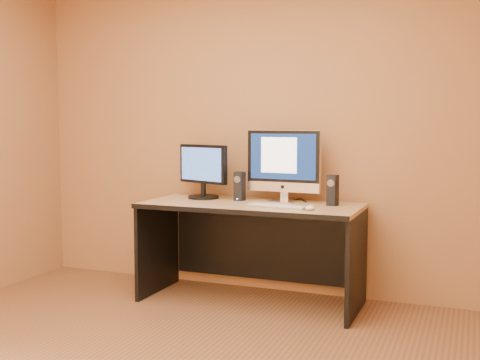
# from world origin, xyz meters

# --- Properties ---
(walls) EXTENTS (4.00, 4.00, 2.60)m
(walls) POSITION_xyz_m (0.00, 0.00, 1.30)
(walls) COLOR olive
(walls) RESTS_ON ground
(desk) EXTENTS (1.65, 0.73, 0.76)m
(desk) POSITION_xyz_m (0.06, 1.60, 0.38)
(desk) COLOR tan
(desk) RESTS_ON ground
(imac) EXTENTS (0.59, 0.24, 0.57)m
(imac) POSITION_xyz_m (0.25, 1.77, 1.04)
(imac) COLOR silver
(imac) RESTS_ON desk
(second_monitor) EXTENTS (0.55, 0.40, 0.43)m
(second_monitor) POSITION_xyz_m (-0.40, 1.75, 0.98)
(second_monitor) COLOR black
(second_monitor) RESTS_ON desk
(speaker_left) EXTENTS (0.08, 0.08, 0.23)m
(speaker_left) POSITION_xyz_m (-0.08, 1.73, 0.87)
(speaker_left) COLOR black
(speaker_left) RESTS_ON desk
(speaker_right) EXTENTS (0.08, 0.08, 0.23)m
(speaker_right) POSITION_xyz_m (0.66, 1.72, 0.87)
(speaker_right) COLOR black
(speaker_right) RESTS_ON desk
(keyboard) EXTENTS (0.45, 0.16, 0.02)m
(keyboard) POSITION_xyz_m (0.31, 1.48, 0.77)
(keyboard) COLOR silver
(keyboard) RESTS_ON desk
(mouse) EXTENTS (0.07, 0.11, 0.04)m
(mouse) POSITION_xyz_m (0.56, 1.44, 0.78)
(mouse) COLOR white
(mouse) RESTS_ON desk
(cable_a) EXTENTS (0.12, 0.20, 0.01)m
(cable_a) POSITION_xyz_m (0.38, 1.91, 0.76)
(cable_a) COLOR black
(cable_a) RESTS_ON desk
(cable_b) EXTENTS (0.06, 0.18, 0.01)m
(cable_b) POSITION_xyz_m (0.31, 1.89, 0.76)
(cable_b) COLOR black
(cable_b) RESTS_ON desk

